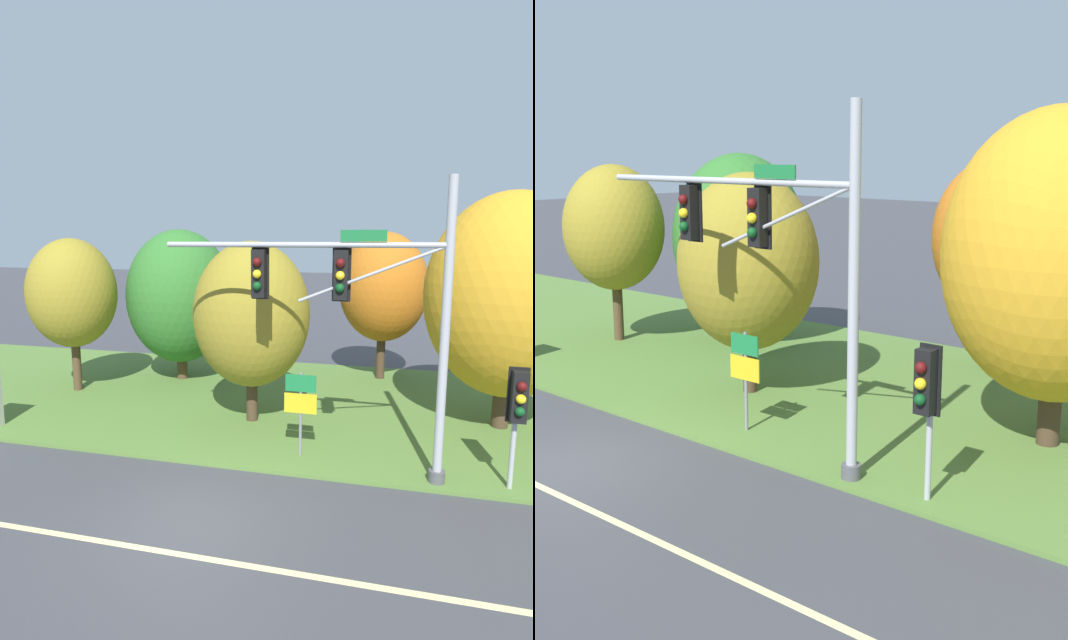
% 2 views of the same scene
% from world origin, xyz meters
% --- Properties ---
extents(ground_plane, '(160.00, 160.00, 0.00)m').
position_xyz_m(ground_plane, '(0.00, 0.00, 0.00)').
color(ground_plane, '#3D3D42').
extents(grass_verge, '(48.00, 11.50, 0.10)m').
position_xyz_m(grass_verge, '(0.00, 8.25, 0.05)').
color(grass_verge, '#517533').
rests_on(grass_verge, ground).
extents(traffic_signal_mast, '(7.26, 0.49, 7.42)m').
position_xyz_m(traffic_signal_mast, '(3.42, 2.93, 4.53)').
color(traffic_signal_mast, '#9EA0A5').
rests_on(traffic_signal_mast, grass_verge).
extents(pedestrian_signal_near_kerb, '(0.46, 0.55, 3.04)m').
position_xyz_m(pedestrian_signal_near_kerb, '(7.03, 2.88, 2.29)').
color(pedestrian_signal_near_kerb, '#9EA0A5').
rests_on(pedestrian_signal_near_kerb, grass_verge).
extents(route_sign_post, '(0.91, 0.08, 2.38)m').
position_xyz_m(route_sign_post, '(1.75, 3.62, 1.66)').
color(route_sign_post, slate).
rests_on(route_sign_post, grass_verge).
extents(tree_nearest_road, '(3.40, 3.40, 6.01)m').
position_xyz_m(tree_nearest_road, '(-8.01, 7.47, 3.97)').
color(tree_nearest_road, '#4C3823').
rests_on(tree_nearest_road, grass_verge).
extents(tree_left_of_mast, '(4.49, 4.49, 6.38)m').
position_xyz_m(tree_left_of_mast, '(-4.63, 10.06, 3.66)').
color(tree_left_of_mast, '#4C3823').
rests_on(tree_left_of_mast, grass_verge).
extents(tree_behind_signpost, '(3.78, 3.78, 5.93)m').
position_xyz_m(tree_behind_signpost, '(-0.31, 5.95, 3.66)').
color(tree_behind_signpost, '#423021').
rests_on(tree_behind_signpost, grass_verge).
extents(tree_mid_verge, '(3.70, 3.70, 6.28)m').
position_xyz_m(tree_mid_verge, '(3.68, 12.20, 4.05)').
color(tree_mid_verge, '#423021').
rests_on(tree_mid_verge, grass_verge).
extents(tree_tall_centre, '(5.10, 5.10, 7.44)m').
position_xyz_m(tree_tall_centre, '(7.59, 7.33, 4.34)').
color(tree_tall_centre, '#423021').
rests_on(tree_tall_centre, grass_verge).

